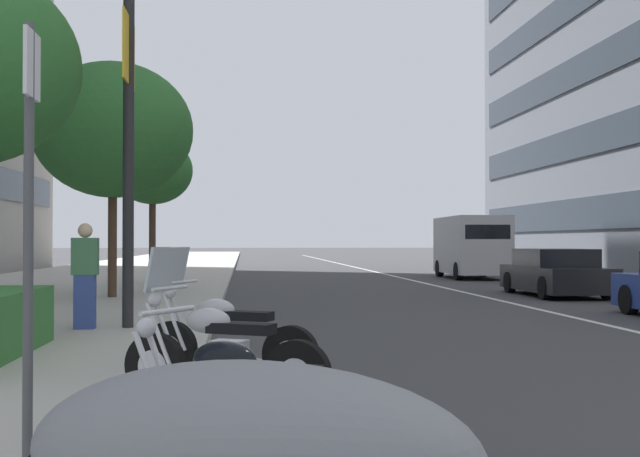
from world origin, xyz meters
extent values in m
cube|color=#B2ADA3|center=(30.00, 12.05, 0.07)|extent=(160.00, 9.83, 0.15)
cube|color=silver|center=(35.00, 0.00, 0.00)|extent=(110.00, 0.16, 0.01)
cylinder|color=black|center=(1.95, 7.27, 0.30)|extent=(0.41, 0.59, 0.61)
cylinder|color=silver|center=(1.95, 7.27, 0.30)|extent=(0.26, 0.33, 0.30)
cylinder|color=black|center=(1.18, 5.92, 0.30)|extent=(0.41, 0.59, 0.61)
cylinder|color=silver|center=(1.18, 5.92, 0.30)|extent=(0.26, 0.33, 0.30)
cube|color=silver|center=(1.57, 6.60, 0.29)|extent=(0.41, 0.46, 0.28)
cube|color=black|center=(1.48, 6.44, 0.70)|extent=(0.51, 0.66, 0.10)
ellipsoid|color=black|center=(1.65, 6.74, 0.76)|extent=(0.44, 0.52, 0.24)
cylinder|color=silver|center=(1.85, 7.23, 0.61)|extent=(0.20, 0.30, 0.64)
cylinder|color=silver|center=(1.97, 7.16, 0.61)|extent=(0.20, 0.30, 0.64)
cylinder|color=silver|center=(1.87, 7.13, 1.06)|extent=(0.54, 0.33, 0.04)
sphere|color=silver|center=(1.96, 7.28, 0.94)|extent=(0.14, 0.14, 0.14)
cylinder|color=silver|center=(1.55, 6.28, 0.18)|extent=(0.42, 0.64, 0.16)
cylinder|color=black|center=(4.42, 7.47, 0.32)|extent=(0.40, 0.62, 0.64)
cylinder|color=silver|center=(4.42, 7.47, 0.32)|extent=(0.26, 0.34, 0.32)
cylinder|color=black|center=(3.74, 6.13, 0.32)|extent=(0.40, 0.62, 0.64)
cylinder|color=silver|center=(3.74, 6.13, 0.32)|extent=(0.26, 0.34, 0.32)
cube|color=silver|center=(4.08, 6.80, 0.30)|extent=(0.40, 0.46, 0.28)
cube|color=black|center=(4.00, 6.64, 0.72)|extent=(0.49, 0.67, 0.10)
ellipsoid|color=#B2B2B7|center=(4.15, 6.95, 0.78)|extent=(0.42, 0.52, 0.24)
cylinder|color=silver|center=(4.32, 7.43, 0.63)|extent=(0.18, 0.30, 0.64)
cylinder|color=silver|center=(4.44, 7.37, 0.63)|extent=(0.18, 0.30, 0.64)
cylinder|color=silver|center=(4.35, 7.33, 1.08)|extent=(0.55, 0.30, 0.04)
sphere|color=silver|center=(4.43, 7.49, 0.96)|extent=(0.14, 0.14, 0.14)
cube|color=#B2BCC6|center=(4.39, 7.42, 1.26)|extent=(0.45, 0.31, 0.44)
cylinder|color=silver|center=(4.07, 6.49, 0.19)|extent=(0.39, 0.65, 0.16)
cylinder|color=black|center=(5.77, 7.44, 0.31)|extent=(0.37, 0.62, 0.63)
cylinder|color=silver|center=(5.77, 7.44, 0.31)|extent=(0.25, 0.34, 0.31)
cylinder|color=black|center=(5.15, 6.11, 0.31)|extent=(0.37, 0.62, 0.63)
cylinder|color=silver|center=(5.15, 6.11, 0.31)|extent=(0.25, 0.34, 0.31)
cube|color=silver|center=(5.46, 6.78, 0.30)|extent=(0.40, 0.45, 0.28)
cube|color=black|center=(5.38, 6.61, 0.71)|extent=(0.47, 0.67, 0.10)
ellipsoid|color=#B2B2B7|center=(5.53, 6.93, 0.77)|extent=(0.41, 0.52, 0.24)
cylinder|color=silver|center=(5.67, 7.40, 0.62)|extent=(0.17, 0.31, 0.64)
cylinder|color=silver|center=(5.80, 7.34, 0.62)|extent=(0.17, 0.31, 0.64)
cylinder|color=silver|center=(5.70, 7.30, 1.07)|extent=(0.56, 0.29, 0.04)
sphere|color=silver|center=(5.77, 7.46, 0.95)|extent=(0.14, 0.14, 0.14)
cube|color=#B2BCC6|center=(5.74, 7.39, 1.25)|extent=(0.45, 0.30, 0.44)
cylinder|color=silver|center=(5.47, 6.47, 0.19)|extent=(0.37, 0.66, 0.16)
cylinder|color=black|center=(12.97, -1.45, 0.31)|extent=(0.63, 0.24, 0.62)
cube|color=black|center=(18.87, -2.14, 0.49)|extent=(4.62, 1.93, 0.68)
cube|color=black|center=(18.94, -2.14, 1.08)|extent=(2.49, 1.75, 0.50)
cylinder|color=black|center=(20.40, -1.32, 0.31)|extent=(0.62, 0.23, 0.62)
cylinder|color=black|center=(20.37, -3.02, 0.31)|extent=(0.62, 0.23, 0.62)
cylinder|color=black|center=(17.37, -1.27, 0.31)|extent=(0.62, 0.23, 0.62)
cylinder|color=black|center=(17.34, -2.97, 0.31)|extent=(0.62, 0.23, 0.62)
cube|color=#B7B7BC|center=(30.02, -2.83, 1.39)|extent=(5.26, 2.25, 2.34)
cube|color=black|center=(27.44, -2.76, 1.90)|extent=(0.09, 1.78, 0.56)
cylinder|color=black|center=(31.82, -1.91, 0.36)|extent=(0.73, 0.28, 0.72)
cylinder|color=black|center=(31.77, -3.83, 0.36)|extent=(0.73, 0.28, 0.72)
cylinder|color=black|center=(28.28, -1.82, 0.36)|extent=(0.73, 0.28, 0.72)
cylinder|color=black|center=(28.23, -3.74, 0.36)|extent=(0.73, 0.28, 0.72)
cylinder|color=#47494C|center=(1.27, 7.89, 1.49)|extent=(0.06, 0.06, 2.68)
cube|color=silver|center=(1.27, 7.88, 2.58)|extent=(0.32, 0.02, 0.40)
cylinder|color=#232326|center=(9.77, 8.47, 4.74)|extent=(0.18, 0.18, 9.19)
cube|color=gold|center=(9.42, 8.47, 4.61)|extent=(0.56, 0.03, 1.10)
cube|color=gold|center=(10.12, 8.47, 4.61)|extent=(0.56, 0.03, 1.10)
cylinder|color=#473323|center=(17.26, 9.88, 1.49)|extent=(0.22, 0.22, 2.67)
ellipsoid|color=#2D6B2D|center=(17.26, 9.88, 4.32)|extent=(3.98, 3.98, 3.38)
cylinder|color=#473323|center=(23.63, 9.59, 1.51)|extent=(0.22, 0.22, 2.73)
ellipsoid|color=#2D6B2D|center=(23.63, 9.59, 3.86)|extent=(2.61, 2.61, 2.22)
cube|color=#33478C|center=(9.63, 9.12, 0.58)|extent=(0.25, 0.32, 0.85)
cube|color=#3F724C|center=(9.63, 9.12, 1.30)|extent=(0.27, 0.40, 0.59)
sphere|color=beige|center=(9.63, 9.12, 1.71)|extent=(0.23, 0.23, 0.23)
cube|color=#2D3842|center=(37.62, -9.09, 2.84)|extent=(20.82, 0.08, 1.50)
cube|color=#2D3842|center=(37.62, -9.09, 6.22)|extent=(20.82, 0.08, 1.50)
cube|color=#2D3842|center=(37.62, -9.09, 9.61)|extent=(20.82, 0.08, 1.50)
cube|color=#2D3842|center=(37.62, -9.09, 13.00)|extent=(20.82, 0.08, 1.50)
cube|color=#2D3842|center=(35.84, 17.92, 4.28)|extent=(19.67, 0.08, 1.50)
cube|color=#2D3842|center=(35.84, 17.92, 10.84)|extent=(19.67, 0.08, 1.50)
camera|label=1|loc=(-3.78, 6.62, 1.53)|focal=46.54mm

